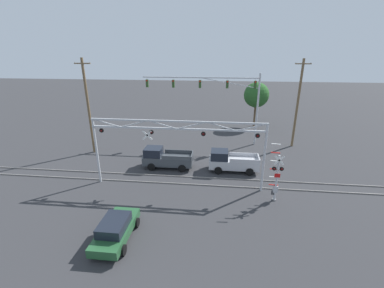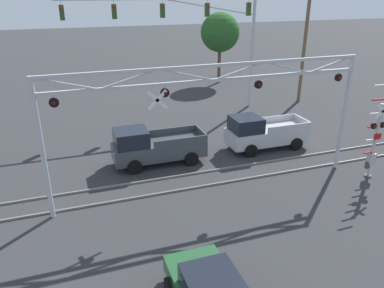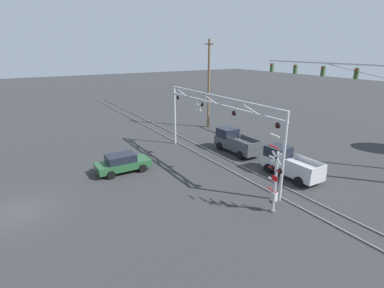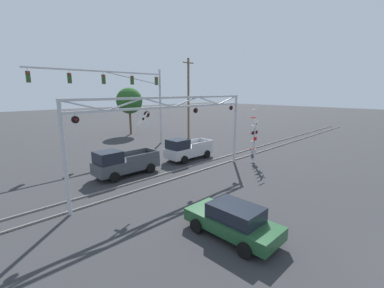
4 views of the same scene
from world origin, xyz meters
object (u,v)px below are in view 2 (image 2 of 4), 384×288
Objects in this scene: traffic_signal_span at (204,26)px; pickup_truck_lead at (154,147)px; background_tree_beyond_span at (220,32)px; utility_pole_right at (306,36)px; pickup_truck_following at (263,133)px; crossing_gantry at (213,98)px; crossing_signal_mast at (374,143)px.

traffic_signal_span is 11.46m from pickup_truck_lead.
background_tree_beyond_span is at bearing 59.95° from traffic_signal_span.
traffic_signal_span is 8.78m from utility_pole_right.
utility_pole_right is at bearing 45.20° from pickup_truck_following.
crossing_gantry is 2.92× the size of pickup_truck_lead.
pickup_truck_following is (4.80, 3.65, -3.58)m from crossing_gantry.
utility_pole_right is at bearing 42.43° from crossing_gantry.
pickup_truck_following is at bearing -0.61° from pickup_truck_lead.
traffic_signal_span is at bearing 179.08° from utility_pole_right.
crossing_gantry is 8.66m from crossing_signal_mast.
crossing_gantry is 12.65m from traffic_signal_span.
utility_pole_right is at bearing 70.46° from crossing_signal_mast.
pickup_truck_following is 12.18m from utility_pole_right.
traffic_signal_span is 2.08× the size of background_tree_beyond_span.
background_tree_beyond_span is (9.03, 20.40, 0.40)m from crossing_gantry.
crossing_signal_mast is 11.33m from pickup_truck_lead.
crossing_gantry is 1.39× the size of utility_pole_right.
traffic_signal_span is (4.07, 11.83, 1.90)m from crossing_gantry.
crossing_gantry is 1.03× the size of traffic_signal_span.
background_tree_beyond_span is (10.94, 16.69, 3.98)m from pickup_truck_lead.
utility_pole_right reaches higher than traffic_signal_span.
utility_pole_right is (7.99, 8.04, 4.46)m from pickup_truck_following.
background_tree_beyond_span is at bearing 75.84° from pickup_truck_following.
background_tree_beyond_span is (0.92, 21.90, 3.06)m from crossing_signal_mast.
crossing_signal_mast is 14.65m from traffic_signal_span.
utility_pole_right is (12.79, 11.69, 0.88)m from crossing_gantry.
pickup_truck_following is at bearing 122.77° from crossing_signal_mast.
traffic_signal_span is 2.94× the size of pickup_truck_following.
traffic_signal_span is 9.87m from pickup_truck_following.
background_tree_beyond_span is at bearing 56.76° from pickup_truck_lead.
crossing_signal_mast is 22.13m from background_tree_beyond_span.
crossing_gantry is 3.02× the size of pickup_truck_following.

